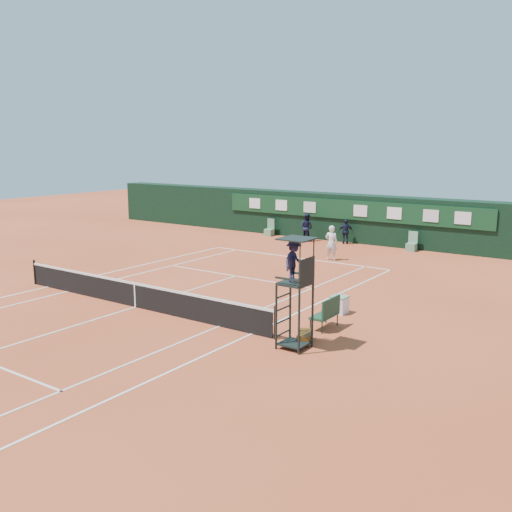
{
  "coord_description": "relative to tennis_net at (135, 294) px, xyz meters",
  "views": [
    {
      "loc": [
        15.88,
        -14.58,
        6.13
      ],
      "look_at": [
        1.44,
        6.0,
        1.2
      ],
      "focal_mm": 40.0,
      "sensor_mm": 36.0,
      "label": 1
    }
  ],
  "objects": [
    {
      "name": "ball_kid_left",
      "position": [
        -2.31,
        17.0,
        0.38
      ],
      "size": [
        0.91,
        0.74,
        1.78
      ],
      "primitive_type": "imported",
      "rotation": [
        0.0,
        0.0,
        3.06
      ],
      "color": "black",
      "rests_on": "ground"
    },
    {
      "name": "ground",
      "position": [
        0.0,
        0.0,
        -0.51
      ],
      "size": [
        90.0,
        90.0,
        0.0
      ],
      "primitive_type": "plane",
      "color": "#C4522E",
      "rests_on": "ground"
    },
    {
      "name": "cooler",
      "position": [
        6.75,
        3.79,
        -0.18
      ],
      "size": [
        0.57,
        0.57,
        0.65
      ],
      "color": "silver",
      "rests_on": "ground"
    },
    {
      "name": "player_bench",
      "position": [
        7.25,
        1.89,
        0.09
      ],
      "size": [
        0.56,
        1.2,
        1.1
      ],
      "color": "#183E25",
      "rests_on": "ground"
    },
    {
      "name": "court_lines",
      "position": [
        0.0,
        0.0,
        -0.5
      ],
      "size": [
        11.05,
        23.85,
        0.01
      ],
      "color": "white",
      "rests_on": "ground"
    },
    {
      "name": "tennis_net",
      "position": [
        0.0,
        0.0,
        0.0
      ],
      "size": [
        12.9,
        0.1,
        1.1
      ],
      "color": "black",
      "rests_on": "ground"
    },
    {
      "name": "linesman_chair_left",
      "position": [
        -5.5,
        17.48,
        -0.19
      ],
      "size": [
        0.55,
        0.5,
        1.15
      ],
      "color": "#5D8F65",
      "rests_on": "ground"
    },
    {
      "name": "ball_kid_right",
      "position": [
        0.25,
        17.47,
        0.27
      ],
      "size": [
        0.98,
        0.75,
        1.56
      ],
      "primitive_type": "imported",
      "rotation": [
        0.0,
        0.0,
        3.62
      ],
      "color": "black",
      "rests_on": "ground"
    },
    {
      "name": "player",
      "position": [
        1.89,
        12.41,
        0.44
      ],
      "size": [
        0.76,
        0.56,
        1.89
      ],
      "primitive_type": "imported",
      "rotation": [
        0.0,
        0.0,
        3.31
      ],
      "color": "silver",
      "rests_on": "ground"
    },
    {
      "name": "tennis_bag",
      "position": [
        7.31,
        0.29,
        -0.34
      ],
      "size": [
        0.69,
        0.97,
        0.33
      ],
      "primitive_type": "cube",
      "rotation": [
        0.0,
        0.0,
        0.38
      ],
      "color": "black",
      "rests_on": "ground"
    },
    {
      "name": "back_wall",
      "position": [
        0.0,
        18.74,
        1.0
      ],
      "size": [
        40.0,
        1.65,
        3.0
      ],
      "color": "black",
      "rests_on": "ground"
    },
    {
      "name": "linesman_chair_right",
      "position": [
        4.5,
        17.48,
        -0.19
      ],
      "size": [
        0.55,
        0.5,
        1.15
      ],
      "color": "#598968",
      "rests_on": "ground"
    },
    {
      "name": "umpire_chair",
      "position": [
        7.29,
        -0.33,
        1.95
      ],
      "size": [
        0.96,
        0.95,
        3.42
      ],
      "color": "black",
      "rests_on": "ground"
    },
    {
      "name": "tennis_ball",
      "position": [
        0.57,
        9.29,
        -0.47
      ],
      "size": [
        0.07,
        0.07,
        0.07
      ],
      "primitive_type": "sphere",
      "color": "#C0D732",
      "rests_on": "ground"
    }
  ]
}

